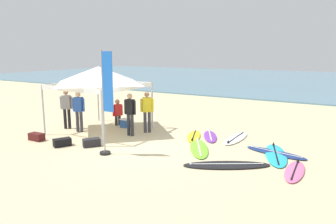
{
  "coord_description": "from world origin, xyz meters",
  "views": [
    {
      "loc": [
        6.59,
        -8.82,
        3.33
      ],
      "look_at": [
        0.31,
        1.67,
        1.0
      ],
      "focal_mm": 33.83,
      "sensor_mm": 36.0,
      "label": 1
    }
  ],
  "objects": [
    {
      "name": "sea",
      "position": [
        0.0,
        31.07,
        0.05
      ],
      "size": [
        80.0,
        36.0,
        0.1
      ],
      "primitive_type": "cube",
      "color": "#568499",
      "rests_on": "ground"
    },
    {
      "name": "person_red",
      "position": [
        -2.71,
        2.21,
        0.66
      ],
      "size": [
        0.3,
        0.54,
        1.2
      ],
      "color": "#2D2D33",
      "rests_on": "ground"
    },
    {
      "name": "surfboard_cyan",
      "position": [
        4.54,
        1.43,
        0.04
      ],
      "size": [
        1.35,
        2.54,
        0.19
      ],
      "color": "#23B2CC",
      "rests_on": "ground"
    },
    {
      "name": "surfboard_lime",
      "position": [
        2.09,
        0.79,
        0.04
      ],
      "size": [
        1.63,
        2.27,
        0.19
      ],
      "color": "#7AD12D",
      "rests_on": "ground"
    },
    {
      "name": "surfboard_black",
      "position": [
        3.5,
        -0.29,
        0.04
      ],
      "size": [
        2.57,
        1.97,
        0.19
      ],
      "color": "black",
      "rests_on": "ground"
    },
    {
      "name": "canopy_tent",
      "position": [
        -2.57,
        0.91,
        2.39
      ],
      "size": [
        3.28,
        3.28,
        2.75
      ],
      "color": "#B7B7BC",
      "rests_on": "ground"
    },
    {
      "name": "person_grey",
      "position": [
        -4.18,
        0.55,
        0.99
      ],
      "size": [
        0.48,
        0.38,
        1.71
      ],
      "color": "black",
      "rests_on": "ground"
    },
    {
      "name": "surfboard_navy",
      "position": [
        4.48,
        1.64,
        0.04
      ],
      "size": [
        2.14,
        0.99,
        0.19
      ],
      "color": "navy",
      "rests_on": "ground"
    },
    {
      "name": "surfboard_yellow",
      "position": [
        1.22,
        2.14,
        0.04
      ],
      "size": [
        1.13,
        1.9,
        0.19
      ],
      "color": "yellow",
      "rests_on": "ground"
    },
    {
      "name": "surfboard_white",
      "position": [
        2.76,
        2.7,
        0.04
      ],
      "size": [
        0.58,
        2.13,
        0.19
      ],
      "color": "white",
      "rests_on": "ground"
    },
    {
      "name": "surfboard_pink",
      "position": [
        5.32,
        0.23,
        0.04
      ],
      "size": [
        0.59,
        1.87,
        0.19
      ],
      "color": "pink",
      "rests_on": "ground"
    },
    {
      "name": "person_blue",
      "position": [
        -3.29,
        0.41,
        0.99
      ],
      "size": [
        0.53,
        0.32,
        1.71
      ],
      "color": "#383842",
      "rests_on": "ground"
    },
    {
      "name": "person_yellow",
      "position": [
        -0.79,
        1.8,
        0.99
      ],
      "size": [
        0.45,
        0.39,
        1.71
      ],
      "color": "#383842",
      "rests_on": "ground"
    },
    {
      "name": "banner_flag",
      "position": [
        -0.24,
        -1.29,
        1.57
      ],
      "size": [
        0.6,
        0.36,
        3.4
      ],
      "color": "#99999E",
      "rests_on": "ground"
    },
    {
      "name": "gear_bag_by_pole",
      "position": [
        -3.73,
        -1.38,
        0.14
      ],
      "size": [
        0.61,
        0.34,
        0.28
      ],
      "primitive_type": "cube",
      "rotation": [
        0.0,
        0.0,
        0.03
      ],
      "color": "#4C1919",
      "rests_on": "ground"
    },
    {
      "name": "person_black",
      "position": [
        -1.07,
        1.02,
        0.99
      ],
      "size": [
        0.55,
        0.23,
        1.71
      ],
      "color": "#2D2D33",
      "rests_on": "ground"
    },
    {
      "name": "cooler_box",
      "position": [
        -2.11,
        2.07,
        0.2
      ],
      "size": [
        0.5,
        0.36,
        0.39
      ],
      "color": "#2D60B7",
      "rests_on": "ground"
    },
    {
      "name": "ground_plane",
      "position": [
        0.0,
        0.0,
        0.0
      ],
      "size": [
        80.0,
        80.0,
        0.0
      ],
      "primitive_type": "plane",
      "color": "beige"
    },
    {
      "name": "surfboard_purple",
      "position": [
        1.78,
        2.47,
        0.04
      ],
      "size": [
        1.28,
        1.86,
        0.19
      ],
      "color": "purple",
      "rests_on": "ground"
    },
    {
      "name": "gear_bag_near_tent",
      "position": [
        -1.36,
        -0.88,
        0.14
      ],
      "size": [
        0.61,
        0.67,
        0.28
      ],
      "primitive_type": "cube",
      "rotation": [
        0.0,
        0.0,
        0.95
      ],
      "color": "#232328",
      "rests_on": "ground"
    },
    {
      "name": "gear_bag_on_sand",
      "position": [
        -2.29,
        -1.39,
        0.14
      ],
      "size": [
        0.55,
        0.68,
        0.28
      ],
      "primitive_type": "cube",
      "rotation": [
        0.0,
        0.0,
        1.11
      ],
      "color": "black",
      "rests_on": "ground"
    }
  ]
}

